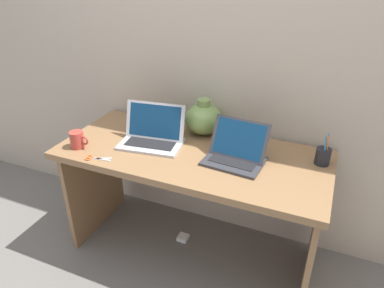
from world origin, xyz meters
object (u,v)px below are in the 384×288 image
(green_vase, at_px, (203,119))
(coffee_mug, at_px, (77,140))
(laptop_right, at_px, (236,151))
(power_brick, at_px, (183,238))
(laptop_left, at_px, (153,133))
(scissors, at_px, (94,158))
(pen_cup, at_px, (323,156))

(green_vase, height_order, coffee_mug, green_vase)
(laptop_right, height_order, power_brick, laptop_right)
(laptop_right, relative_size, power_brick, 4.68)
(laptop_left, relative_size, coffee_mug, 3.25)
(scissors, xyz_separation_m, power_brick, (0.37, 0.35, -0.74))
(pen_cup, distance_m, power_brick, 1.11)
(pen_cup, bearing_deg, scissors, -159.55)
(laptop_right, distance_m, coffee_mug, 0.90)
(pen_cup, xyz_separation_m, power_brick, (-0.78, -0.08, -0.78))
(laptop_right, xyz_separation_m, power_brick, (-0.35, 0.06, -0.79))
(coffee_mug, bearing_deg, power_brick, 27.47)
(laptop_right, height_order, pen_cup, laptop_right)
(laptop_left, distance_m, power_brick, 0.81)
(laptop_right, height_order, scissors, laptop_right)
(laptop_left, relative_size, green_vase, 1.65)
(green_vase, bearing_deg, laptop_right, -40.50)
(coffee_mug, bearing_deg, pen_cup, 15.24)
(coffee_mug, bearing_deg, laptop_right, 13.87)
(laptop_right, height_order, green_vase, green_vase)
(laptop_right, xyz_separation_m, pen_cup, (0.43, 0.14, -0.01))
(laptop_left, height_order, green_vase, laptop_left)
(green_vase, height_order, pen_cup, green_vase)
(green_vase, xyz_separation_m, pen_cup, (0.72, -0.10, -0.05))
(green_vase, relative_size, power_brick, 3.34)
(green_vase, xyz_separation_m, coffee_mug, (-0.59, -0.46, -0.05))
(green_vase, height_order, power_brick, green_vase)
(pen_cup, bearing_deg, power_brick, -174.01)
(pen_cup, bearing_deg, coffee_mug, -164.76)
(laptop_right, relative_size, pen_cup, 1.85)
(pen_cup, height_order, power_brick, pen_cup)
(coffee_mug, xyz_separation_m, scissors, (0.16, -0.07, -0.05))
(green_vase, xyz_separation_m, scissors, (-0.43, -0.53, -0.09))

